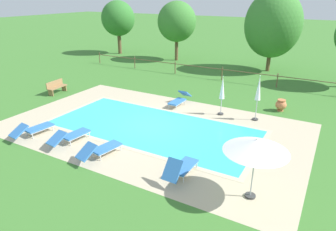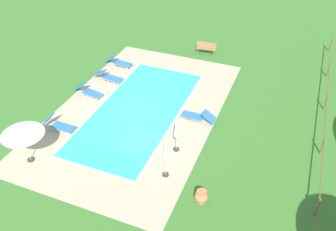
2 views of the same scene
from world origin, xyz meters
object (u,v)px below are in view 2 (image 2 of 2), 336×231
at_px(sun_lounger_south_near_corner, 109,77).
at_px(sun_lounger_north_far, 119,62).
at_px(patio_umbrella_closed_row_mid_west, 177,128).
at_px(patio_umbrella_closed_row_west, 165,150).
at_px(sun_lounger_north_end, 89,91).
at_px(patio_umbrella_open_foreground, 22,131).
at_px(sun_lounger_north_near_steps, 197,116).
at_px(sun_lounger_north_mid, 59,125).
at_px(wooden_bench_lawn_side, 206,48).
at_px(terracotta_urn_by_tree, 201,196).

bearing_deg(sun_lounger_south_near_corner, sun_lounger_north_far, -170.67).
xyz_separation_m(sun_lounger_south_near_corner, patio_umbrella_closed_row_mid_west, (4.79, 6.68, 1.11)).
height_order(sun_lounger_north_far, sun_lounger_south_near_corner, sun_lounger_north_far).
bearing_deg(sun_lounger_south_near_corner, patio_umbrella_closed_row_west, 45.60).
relative_size(sun_lounger_north_end, patio_umbrella_open_foreground, 0.96).
bearing_deg(sun_lounger_north_near_steps, patio_umbrella_closed_row_west, -1.03).
distance_m(sun_lounger_north_mid, sun_lounger_north_end, 3.63).
bearing_deg(sun_lounger_north_near_steps, sun_lounger_north_end, -89.47).
bearing_deg(wooden_bench_lawn_side, terracotta_urn_by_tree, 16.08).
bearing_deg(patio_umbrella_closed_row_west, patio_umbrella_open_foreground, -76.86).
distance_m(sun_lounger_north_near_steps, terracotta_urn_by_tree, 5.97).
bearing_deg(sun_lounger_north_near_steps, sun_lounger_north_mid, -62.08).
distance_m(sun_lounger_north_near_steps, patio_umbrella_closed_row_west, 4.87).
bearing_deg(patio_umbrella_closed_row_mid_west, sun_lounger_north_near_steps, 174.80).
height_order(sun_lounger_north_near_steps, patio_umbrella_closed_row_west, patio_umbrella_closed_row_west).
relative_size(patio_umbrella_closed_row_mid_west, wooden_bench_lawn_side, 1.47).
xyz_separation_m(patio_umbrella_open_foreground, wooden_bench_lawn_side, (-14.74, 4.84, -1.48)).
height_order(sun_lounger_south_near_corner, patio_umbrella_closed_row_west, patio_umbrella_closed_row_west).
height_order(wooden_bench_lawn_side, terracotta_urn_by_tree, wooden_bench_lawn_side).
relative_size(patio_umbrella_closed_row_west, terracotta_urn_by_tree, 3.60).
xyz_separation_m(sun_lounger_south_near_corner, terracotta_urn_by_tree, (7.64, 8.95, 0.02)).
bearing_deg(sun_lounger_north_end, sun_lounger_north_near_steps, 90.53).
relative_size(sun_lounger_north_end, patio_umbrella_closed_row_west, 0.84).
bearing_deg(sun_lounger_south_near_corner, sun_lounger_north_end, -8.69).
bearing_deg(patio_umbrella_closed_row_west, wooden_bench_lawn_side, -171.55).
height_order(sun_lounger_north_end, patio_umbrella_closed_row_west, patio_umbrella_closed_row_west).
relative_size(sun_lounger_north_end, patio_umbrella_closed_row_mid_west, 0.94).
distance_m(sun_lounger_north_mid, sun_lounger_north_far, 7.81).
relative_size(sun_lounger_north_far, sun_lounger_south_near_corner, 1.00).
height_order(patio_umbrella_closed_row_west, terracotta_urn_by_tree, patio_umbrella_closed_row_west).
relative_size(sun_lounger_north_far, terracotta_urn_by_tree, 3.05).
relative_size(wooden_bench_lawn_side, terracotta_urn_by_tree, 2.21).
bearing_deg(sun_lounger_north_far, patio_umbrella_open_foreground, 2.20).
height_order(patio_umbrella_open_foreground, wooden_bench_lawn_side, patio_umbrella_open_foreground).
distance_m(sun_lounger_north_far, terracotta_urn_by_tree, 13.47).
bearing_deg(sun_lounger_south_near_corner, sun_lounger_north_near_steps, 73.78).
bearing_deg(terracotta_urn_by_tree, sun_lounger_north_near_steps, -160.23).
relative_size(sun_lounger_north_far, patio_umbrella_open_foreground, 0.96).
height_order(sun_lounger_north_near_steps, terracotta_urn_by_tree, sun_lounger_north_near_steps).
bearing_deg(wooden_bench_lawn_side, sun_lounger_north_far, -50.37).
distance_m(sun_lounger_south_near_corner, terracotta_urn_by_tree, 11.77).
xyz_separation_m(sun_lounger_north_near_steps, sun_lounger_north_end, (0.07, -7.25, -0.00)).
bearing_deg(terracotta_urn_by_tree, sun_lounger_north_end, -120.91).
distance_m(sun_lounger_north_end, sun_lounger_south_near_corner, 2.11).
distance_m(patio_umbrella_closed_row_west, wooden_bench_lawn_side, 13.36).
height_order(sun_lounger_north_far, terracotta_urn_by_tree, sun_lounger_north_far).
bearing_deg(patio_umbrella_closed_row_west, patio_umbrella_closed_row_mid_west, -174.99).
relative_size(patio_umbrella_closed_row_mid_west, terracotta_urn_by_tree, 3.24).
bearing_deg(patio_umbrella_open_foreground, patio_umbrella_closed_row_west, 103.14).
bearing_deg(sun_lounger_south_near_corner, sun_lounger_north_mid, -0.09).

